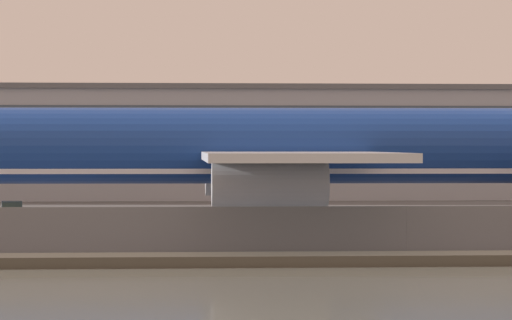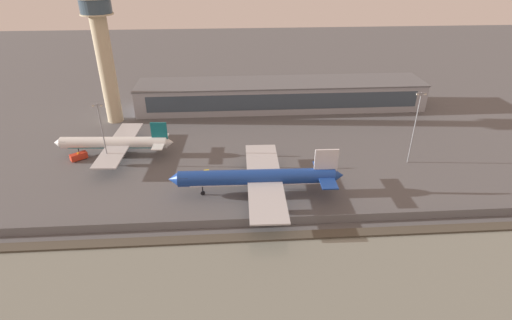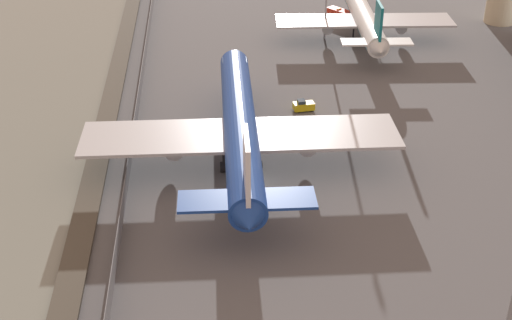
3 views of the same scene
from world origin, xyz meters
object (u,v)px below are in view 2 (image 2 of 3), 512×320
object	(u,v)px
cargo_jet_blue	(259,178)
ops_van	(78,156)
apron_light_mast_apron_west	(415,125)
passenger_jet_white_teal	(116,143)
apron_light_mast_apron_east	(103,132)
control_tower	(104,51)
baggage_tug	(207,174)

from	to	relation	value
cargo_jet_blue	ops_van	distance (m)	61.87
cargo_jet_blue	ops_van	size ratio (longest dim) A/B	8.93
apron_light_mast_apron_west	passenger_jet_white_teal	bearing A→B (deg)	173.18
ops_van	apron_light_mast_apron_east	world-z (taller)	apron_light_mast_apron_east
cargo_jet_blue	apron_light_mast_apron_west	world-z (taller)	apron_light_mast_apron_west
control_tower	ops_van	bearing A→B (deg)	-97.14
cargo_jet_blue	ops_van	xyz separation A→B (m)	(-57.00, 23.73, -3.87)
baggage_tug	control_tower	world-z (taller)	control_tower
ops_van	apron_light_mast_apron_west	world-z (taller)	apron_light_mast_apron_west
apron_light_mast_apron_west	apron_light_mast_apron_east	distance (m)	95.18
cargo_jet_blue	apron_light_mast_apron_west	size ratio (longest dim) A/B	2.06
ops_van	apron_light_mast_apron_east	bearing A→B (deg)	-23.13
passenger_jet_white_teal	apron_light_mast_apron_east	distance (m)	10.09
apron_light_mast_apron_east	control_tower	bearing A→B (deg)	100.19
apron_light_mast_apron_east	ops_van	bearing A→B (deg)	156.87
apron_light_mast_apron_east	baggage_tug	bearing A→B (deg)	-15.21
passenger_jet_white_teal	ops_van	xyz separation A→B (m)	(-11.80, -2.50, -3.21)
control_tower	apron_light_mast_apron_east	distance (m)	40.93
control_tower	apron_light_mast_apron_east	size ratio (longest dim) A/B	2.33
passenger_jet_white_teal	control_tower	xyz separation A→B (m)	(-7.72, 30.07, 22.89)
baggage_tug	apron_light_mast_apron_west	bearing A→B (deg)	3.87
ops_van	apron_light_mast_apron_west	size ratio (longest dim) A/B	0.23
cargo_jet_blue	control_tower	xyz separation A→B (m)	(-52.92, 56.30, 22.22)
control_tower	apron_light_mast_apron_west	distance (m)	110.76
apron_light_mast_apron_west	baggage_tug	bearing A→B (deg)	-176.13
control_tower	apron_light_mast_apron_east	xyz separation A→B (m)	(6.68, -37.16, -15.78)
baggage_tug	passenger_jet_white_teal	bearing A→B (deg)	152.69
passenger_jet_white_teal	ops_van	size ratio (longest dim) A/B	7.26
passenger_jet_white_teal	ops_van	bearing A→B (deg)	-168.06
ops_van	apron_light_mast_apron_west	xyz separation A→B (m)	(105.84, -8.75, 11.71)
passenger_jet_white_teal	apron_light_mast_apron_west	distance (m)	95.09
control_tower	apron_light_mast_apron_west	size ratio (longest dim) A/B	2.06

